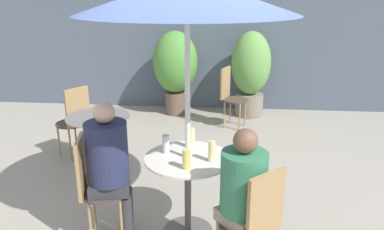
{
  "coord_description": "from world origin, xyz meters",
  "views": [
    {
      "loc": [
        0.18,
        -2.85,
        2.1
      ],
      "look_at": [
        -0.12,
        0.46,
        1.0
      ],
      "focal_mm": 35.0,
      "sensor_mm": 36.0,
      "label": 1
    }
  ],
  "objects": [
    {
      "name": "seated_person_0",
      "position": [
        -0.77,
        -0.08,
        0.75
      ],
      "size": [
        0.39,
        0.36,
        1.27
      ],
      "rotation": [
        0.0,
        0.0,
        1.78
      ],
      "color": "#2D2D33",
      "rests_on": "ground_plane"
    },
    {
      "name": "beer_glass_1",
      "position": [
        0.08,
        0.0,
        0.84
      ],
      "size": [
        0.06,
        0.06,
        0.18
      ],
      "color": "beige",
      "rests_on": "cafe_table_near"
    },
    {
      "name": "beer_glass_3",
      "position": [
        -0.32,
        0.14,
        0.83
      ],
      "size": [
        0.06,
        0.06,
        0.16
      ],
      "color": "silver",
      "rests_on": "cafe_table_near"
    },
    {
      "name": "beer_glass_2",
      "position": [
        -0.11,
        0.27,
        0.84
      ],
      "size": [
        0.06,
        0.06,
        0.18
      ],
      "color": "beige",
      "rests_on": "cafe_table_near"
    },
    {
      "name": "bistro_chair_0",
      "position": [
        -0.92,
        -0.11,
        0.57
      ],
      "size": [
        0.42,
        0.4,
        0.96
      ],
      "rotation": [
        0.0,
        0.0,
        -4.5
      ],
      "color": "#42382D",
      "rests_on": "ground_plane"
    },
    {
      "name": "seated_person_1",
      "position": [
        0.32,
        -0.43,
        0.72
      ],
      "size": [
        0.43,
        0.43,
        1.21
      ],
      "rotation": [
        0.0,
        0.0,
        3.88
      ],
      "color": "gray",
      "rests_on": "ground_plane"
    },
    {
      "name": "cafe_table_near",
      "position": [
        -0.12,
        0.06,
        0.55
      ],
      "size": [
        0.75,
        0.75,
        0.75
      ],
      "color": "#514C47",
      "rests_on": "ground_plane"
    },
    {
      "name": "bistro_chair_2",
      "position": [
        0.26,
        2.95,
        0.57
      ],
      "size": [
        0.44,
        0.43,
        0.96
      ],
      "rotation": [
        0.0,
        0.0,
        1.19
      ],
      "color": "#42382D",
      "rests_on": "ground_plane"
    },
    {
      "name": "potted_plant_0",
      "position": [
        -0.69,
        3.53,
        0.87
      ],
      "size": [
        0.77,
        0.77,
        1.47
      ],
      "color": "brown",
      "rests_on": "ground_plane"
    },
    {
      "name": "storefront_wall",
      "position": [
        0.0,
        3.97,
        1.5
      ],
      "size": [
        10.0,
        0.06,
        3.0
      ],
      "color": "#4C5666",
      "rests_on": "ground_plane"
    },
    {
      "name": "bistro_chair_1",
      "position": [
        0.42,
        -0.54,
        0.57
      ],
      "size": [
        0.45,
        0.46,
        0.96
      ],
      "rotation": [
        0.0,
        0.0,
        -2.41
      ],
      "color": "#42382D",
      "rests_on": "ground_plane"
    },
    {
      "name": "potted_plant_1",
      "position": [
        0.61,
        3.55,
        0.81
      ],
      "size": [
        0.67,
        0.67,
        1.47
      ],
      "color": "slate",
      "rests_on": "ground_plane"
    },
    {
      "name": "cafe_table_far",
      "position": [
        -1.26,
        1.08,
        0.54
      ],
      "size": [
        0.72,
        0.72,
        0.75
      ],
      "color": "#514C47",
      "rests_on": "ground_plane"
    },
    {
      "name": "bistro_chair_3",
      "position": [
        -1.73,
        1.54,
        0.57
      ],
      "size": [
        0.45,
        0.45,
        0.96
      ],
      "rotation": [
        0.0,
        0.0,
        4.12
      ],
      "color": "#42382D",
      "rests_on": "ground_plane"
    },
    {
      "name": "beer_glass_0",
      "position": [
        -0.11,
        -0.15,
        0.83
      ],
      "size": [
        0.07,
        0.07,
        0.16
      ],
      "color": "#DBC65B",
      "rests_on": "cafe_table_near"
    }
  ]
}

